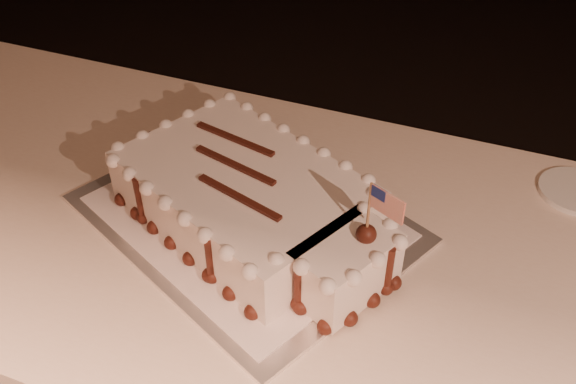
% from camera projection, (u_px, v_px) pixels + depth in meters
% --- Properties ---
extents(room_shell, '(6.10, 8.10, 2.90)m').
position_uv_depth(room_shell, '(83.00, 93.00, 0.20)').
color(room_shell, black).
rests_on(room_shell, ground).
extents(cake_board, '(0.66, 0.60, 0.01)m').
position_uv_depth(cake_board, '(245.00, 218.00, 1.12)').
color(cake_board, silver).
rests_on(cake_board, banquet_table).
extents(doily, '(0.59, 0.54, 0.00)m').
position_uv_depth(doily, '(245.00, 216.00, 1.11)').
color(doily, white).
rests_on(doily, cake_board).
extents(sheet_cake, '(0.53, 0.43, 0.20)m').
position_uv_depth(sheet_cake, '(255.00, 202.00, 1.06)').
color(sheet_cake, white).
rests_on(sheet_cake, doily).
extents(side_plate, '(0.13, 0.13, 0.01)m').
position_uv_depth(side_plate, '(576.00, 191.00, 1.17)').
color(side_plate, silver).
rests_on(side_plate, banquet_table).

